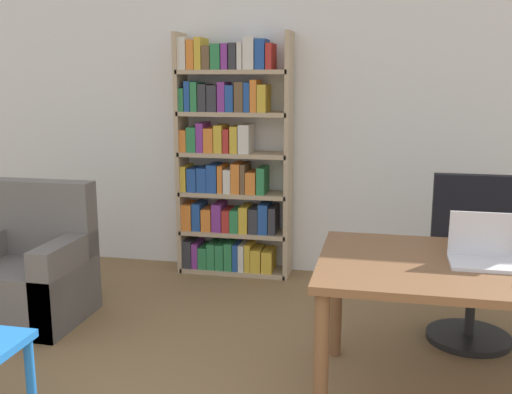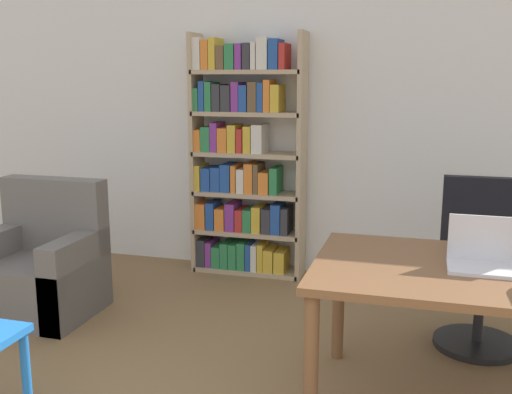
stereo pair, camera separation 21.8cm
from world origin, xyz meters
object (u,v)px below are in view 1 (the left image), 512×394
office_chair (471,268)px  armchair (28,275)px  desk (470,282)px  bookshelf (229,162)px  laptop (483,253)px

office_chair → armchair: 2.99m
office_chair → armchair: (-2.97, -0.34, -0.15)m
office_chair → armchair: bearing=-173.5°
desk → armchair: armchair is taller
desk → office_chair: bearing=81.5°
armchair → bookshelf: bearing=48.9°
desk → laptop: (0.05, 0.02, 0.15)m
desk → armchair: (-2.83, 0.56, -0.36)m
armchair → bookshelf: (1.11, 1.28, 0.65)m
office_chair → bookshelf: (-1.85, 0.94, 0.50)m
laptop → armchair: laptop is taller
office_chair → bookshelf: size_ratio=0.52×
laptop → office_chair: bearing=84.7°
desk → laptop: laptop is taller
laptop → desk: bearing=-158.9°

